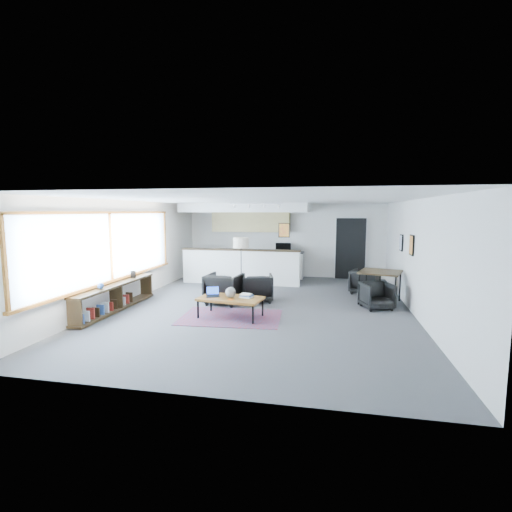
% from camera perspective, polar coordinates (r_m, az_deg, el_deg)
% --- Properties ---
extents(room, '(7.02, 9.02, 2.62)m').
position_cam_1_polar(room, '(8.92, 0.89, 0.25)').
color(room, '#49494B').
rests_on(room, ground).
extents(window, '(0.10, 5.95, 1.66)m').
position_cam_1_polar(window, '(9.36, -21.53, 1.04)').
color(window, '#8CBFFF').
rests_on(window, room).
extents(console, '(0.35, 3.00, 0.80)m').
position_cam_1_polar(console, '(9.32, -20.87, -5.99)').
color(console, '#2E2010').
rests_on(console, floor).
extents(kitchenette, '(4.20, 1.96, 2.60)m').
position_cam_1_polar(kitchenette, '(12.77, -1.36, 2.61)').
color(kitchenette, white).
rests_on(kitchenette, floor).
extents(doorway, '(1.10, 0.12, 2.15)m').
position_cam_1_polar(doorway, '(13.21, 14.32, 1.22)').
color(doorway, black).
rests_on(doorway, room).
extents(track_light, '(1.60, 0.07, 0.15)m').
position_cam_1_polar(track_light, '(11.13, -0.02, 7.90)').
color(track_light, silver).
rests_on(track_light, room).
extents(wall_art_lower, '(0.03, 0.38, 0.48)m').
position_cam_1_polar(wall_art_lower, '(9.33, 22.82, 1.55)').
color(wall_art_lower, black).
rests_on(wall_art_lower, room).
extents(wall_art_upper, '(0.03, 0.34, 0.44)m').
position_cam_1_polar(wall_art_upper, '(10.61, 21.44, 1.92)').
color(wall_art_upper, black).
rests_on(wall_art_upper, room).
extents(kilim_rug, '(2.28, 1.63, 0.01)m').
position_cam_1_polar(kilim_rug, '(8.31, -3.91, -9.37)').
color(kilim_rug, '#582E46').
rests_on(kilim_rug, floor).
extents(coffee_table, '(1.47, 0.92, 0.45)m').
position_cam_1_polar(coffee_table, '(8.21, -3.93, -6.61)').
color(coffee_table, brown).
rests_on(coffee_table, floor).
extents(laptop, '(0.35, 0.32, 0.21)m').
position_cam_1_polar(laptop, '(8.37, -6.66, -5.71)').
color(laptop, black).
rests_on(laptop, coffee_table).
extents(ceramic_pot, '(0.23, 0.23, 0.23)m').
position_cam_1_polar(ceramic_pot, '(8.15, -3.93, -5.62)').
color(ceramic_pot, gray).
rests_on(ceramic_pot, coffee_table).
extents(book_stack, '(0.32, 0.28, 0.09)m').
position_cam_1_polar(book_stack, '(8.17, -1.47, -6.13)').
color(book_stack, silver).
rests_on(book_stack, coffee_table).
extents(coaster, '(0.12, 0.12, 0.01)m').
position_cam_1_polar(coaster, '(8.00, -3.91, -6.70)').
color(coaster, '#E5590C').
rests_on(coaster, coffee_table).
extents(armchair_left, '(0.88, 0.83, 0.85)m').
position_cam_1_polar(armchair_left, '(9.44, -5.01, -4.78)').
color(armchair_left, black).
rests_on(armchair_left, floor).
extents(armchair_right, '(0.90, 0.87, 0.78)m').
position_cam_1_polar(armchair_right, '(9.68, 0.27, -4.68)').
color(armchair_right, black).
rests_on(armchair_right, floor).
extents(floor_lamp, '(0.58, 0.58, 1.57)m').
position_cam_1_polar(floor_lamp, '(10.76, -2.32, 1.74)').
color(floor_lamp, black).
rests_on(floor_lamp, floor).
extents(dining_table, '(1.21, 1.21, 0.82)m').
position_cam_1_polar(dining_table, '(9.94, 18.58, -2.63)').
color(dining_table, '#2E2010').
rests_on(dining_table, floor).
extents(dining_chair_near, '(0.72, 0.70, 0.59)m').
position_cam_1_polar(dining_chair_near, '(9.41, 18.09, -5.94)').
color(dining_chair_near, black).
rests_on(dining_chair_near, floor).
extents(dining_chair_far, '(0.78, 0.76, 0.64)m').
position_cam_1_polar(dining_chair_far, '(11.01, 16.40, -3.92)').
color(dining_chair_far, black).
rests_on(dining_chair_far, floor).
extents(microwave, '(0.57, 0.37, 0.36)m').
position_cam_1_polar(microwave, '(13.02, 4.18, 1.48)').
color(microwave, black).
rests_on(microwave, kitchenette).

